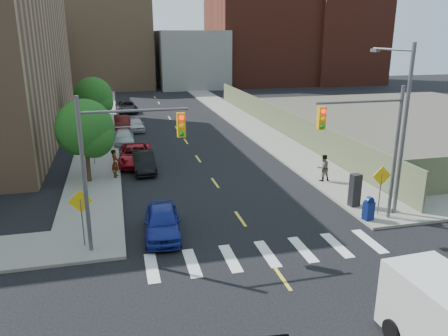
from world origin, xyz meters
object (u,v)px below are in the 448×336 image
parked_car_red (136,155)px  payphone (355,190)px  parked_car_blue (162,222)px  pedestrian_east (323,168)px  parked_car_silver (124,137)px  parked_car_grey (127,107)px  mailbox (369,209)px  parked_car_maroon (122,123)px  pedestrian_west (115,163)px  parked_car_black (143,162)px  parked_car_white (135,124)px

parked_car_red → payphone: 16.44m
parked_car_blue → pedestrian_east: (11.06, 5.32, 0.31)m
parked_car_silver → parked_car_grey: 16.98m
mailbox → pedestrian_east: pedestrian_east is taller
parked_car_grey → parked_car_maroon: bearing=-99.8°
mailbox → payphone: 1.94m
parked_car_blue → pedestrian_west: (-2.10, 9.44, 0.38)m
parked_car_black → parked_car_grey: 25.50m
parked_car_maroon → parked_car_black: bearing=-87.3°
parked_car_silver → parked_car_blue: bearing=-86.1°
parked_car_silver → parked_car_white: bearing=76.8°
parked_car_silver → payphone: bearing=-56.7°
parked_car_white → payphone: payphone is taller
pedestrian_west → parked_car_grey: bearing=8.5°
parked_car_maroon → pedestrian_east: 23.73m
parked_car_white → pedestrian_west: 15.49m
parked_car_maroon → payphone: 27.50m
mailbox → pedestrian_east: 6.37m
pedestrian_west → parked_car_black: bearing=-44.1°
parked_car_silver → parked_car_maroon: parked_car_maroon is taller
parked_car_blue → parked_car_silver: (-1.30, 19.28, -0.10)m
parked_car_blue → parked_car_silver: parked_car_blue is taller
parked_car_black → parked_car_grey: bearing=89.1°
parked_car_grey → pedestrian_west: 26.85m
parked_car_blue → parked_car_silver: size_ratio=0.98×
parked_car_black → payphone: 14.74m
parked_car_white → mailbox: size_ratio=3.12×
pedestrian_west → pedestrian_east: bearing=-95.4°
parked_car_silver → pedestrian_west: pedestrian_west is taller
parked_car_red → pedestrian_west: 3.64m
parked_car_red → parked_car_white: (0.60, 12.05, -0.05)m
parked_car_silver → pedestrian_east: pedestrian_east is taller
pedestrian_west → parked_car_silver: bearing=7.3°
parked_car_black → parked_car_white: parked_car_black is taller
parked_car_silver → payphone: 22.02m
parked_car_blue → pedestrian_east: pedestrian_east is taller
parked_car_blue → payphone: payphone is taller
parked_car_black → parked_car_silver: parked_car_black is taller
parked_car_red → payphone: payphone is taller
parked_car_black → payphone: size_ratio=2.30×
parked_car_black → pedestrian_west: size_ratio=2.26×
parked_car_maroon → pedestrian_east: size_ratio=2.45×
parked_car_red → mailbox: size_ratio=4.09×
parked_car_grey → pedestrian_west: size_ratio=2.66×
parked_car_blue → mailbox: size_ratio=3.36×
pedestrian_east → parked_car_blue: bearing=22.1°
parked_car_red → parked_car_silver: bearing=100.4°
parked_car_red → mailbox: 17.67m
parked_car_maroon → pedestrian_west: bearing=-94.5°
parked_car_black → parked_car_white: (0.16, 14.03, -0.04)m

